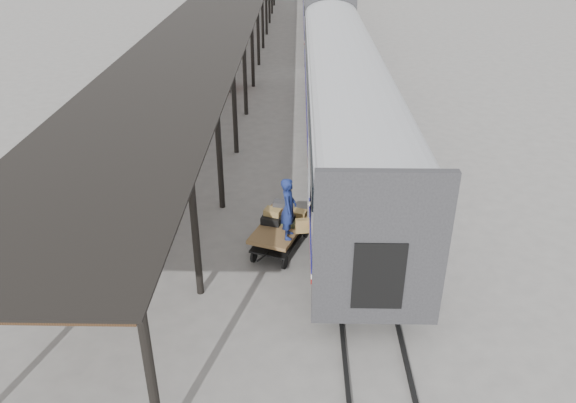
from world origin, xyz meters
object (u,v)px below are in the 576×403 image
(pedestrian, at_px, (209,76))
(baggage_cart, at_px, (281,231))
(luggage_tug, at_px, (222,79))
(porter, at_px, (289,208))

(pedestrian, bearing_deg, baggage_cart, 114.99)
(baggage_cart, relative_size, luggage_tug, 1.68)
(baggage_cart, bearing_deg, pedestrian, 125.51)
(luggage_tug, xyz_separation_m, pedestrian, (-0.65, -0.68, 0.35))
(luggage_tug, relative_size, pedestrian, 0.82)
(luggage_tug, xyz_separation_m, porter, (4.17, -17.74, 1.18))
(baggage_cart, distance_m, pedestrian, 17.03)
(pedestrian, bearing_deg, luggage_tug, -123.99)
(porter, xyz_separation_m, pedestrian, (-4.82, 17.05, -0.83))
(luggage_tug, height_order, porter, porter)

